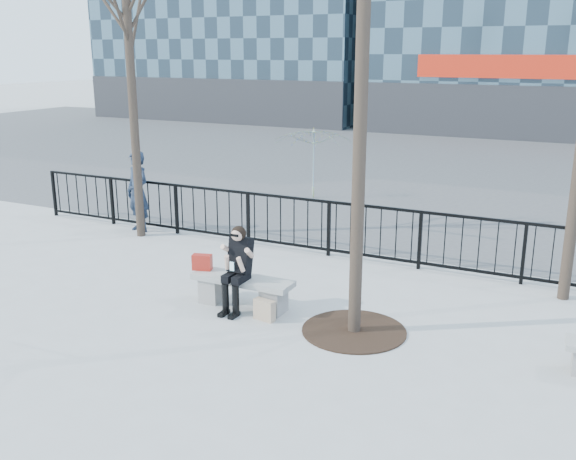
% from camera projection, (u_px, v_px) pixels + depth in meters
% --- Properties ---
extents(ground, '(120.00, 120.00, 0.00)m').
position_uv_depth(ground, '(243.00, 306.00, 10.09)').
color(ground, '#A1A29C').
rests_on(ground, ground).
extents(street_surface, '(60.00, 23.00, 0.01)m').
position_uv_depth(street_surface, '(452.00, 162.00, 23.04)').
color(street_surface, '#474747').
rests_on(street_surface, ground).
extents(railing, '(14.00, 0.06, 1.10)m').
position_uv_depth(railing, '(319.00, 227.00, 12.53)').
color(railing, black).
rests_on(railing, ground).
extents(tree_grate, '(1.50, 1.50, 0.02)m').
position_uv_depth(tree_grate, '(354.00, 331.00, 9.19)').
color(tree_grate, black).
rests_on(tree_grate, ground).
extents(bench_main, '(1.65, 0.46, 0.49)m').
position_uv_depth(bench_main, '(242.00, 289.00, 10.01)').
color(bench_main, slate).
rests_on(bench_main, ground).
extents(seated_woman, '(0.50, 0.64, 1.34)m').
position_uv_depth(seated_woman, '(237.00, 269.00, 9.77)').
color(seated_woman, black).
rests_on(seated_woman, ground).
extents(handbag, '(0.34, 0.23, 0.25)m').
position_uv_depth(handbag, '(202.00, 262.00, 10.26)').
color(handbag, '#B12015').
rests_on(handbag, bench_main).
extents(shopping_bag, '(0.35, 0.18, 0.32)m').
position_uv_depth(shopping_bag, '(264.00, 310.00, 9.55)').
color(shopping_bag, beige).
rests_on(shopping_bag, ground).
extents(standing_man, '(0.75, 0.60, 1.78)m').
position_uv_depth(standing_man, '(138.00, 192.00, 14.08)').
color(standing_man, black).
rests_on(standing_man, ground).
extents(vendor_umbrella, '(2.18, 2.22, 1.92)m').
position_uv_depth(vendor_umbrella, '(313.00, 163.00, 17.20)').
color(vendor_umbrella, yellow).
rests_on(vendor_umbrella, ground).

